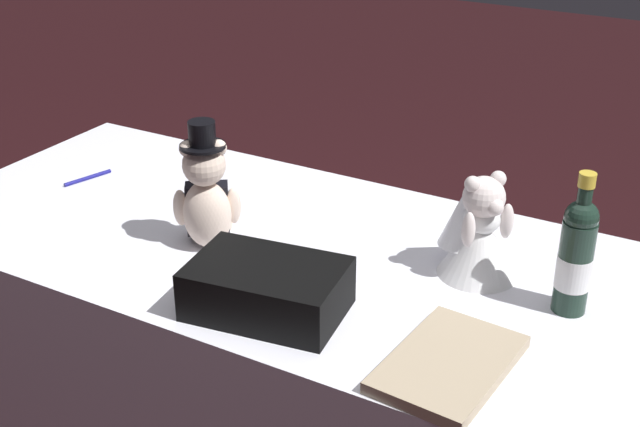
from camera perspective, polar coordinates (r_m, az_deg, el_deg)
The scene contains 7 objects.
reception_table at distance 2.13m, azimuth 0.00°, elevation -11.53°, with size 2.02×0.83×0.75m, color white.
teddy_bear_groom at distance 1.92m, azimuth -7.65°, elevation 1.17°, with size 0.14×0.14×0.30m.
teddy_bear_bride at distance 1.84m, azimuth 10.50°, elevation -1.01°, with size 0.22×0.21×0.23m.
champagne_bottle at distance 1.73m, azimuth 16.81°, elevation -2.67°, with size 0.07×0.07×0.30m.
signing_pen at distance 2.38m, azimuth -15.22°, elevation 2.37°, with size 0.05×0.14×0.01m.
gift_case_black at distance 1.69m, azimuth -3.58°, elevation -5.06°, with size 0.33×0.24×0.10m.
guestbook at distance 1.57m, azimuth 8.64°, elevation -9.96°, with size 0.19×0.30×0.02m, color tan.
Camera 1 is at (0.83, -1.47, 1.67)m, focal length 47.64 mm.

